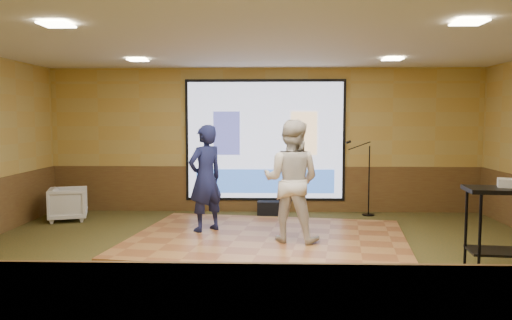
{
  "coord_description": "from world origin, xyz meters",
  "views": [
    {
      "loc": [
        0.11,
        -6.91,
        1.97
      ],
      "look_at": [
        -0.12,
        0.97,
        1.3
      ],
      "focal_mm": 35.0,
      "sensor_mm": 36.0,
      "label": 1
    }
  ],
  "objects_px": {
    "projector": "(511,183)",
    "duffel_bag": "(268,208)",
    "mic_stand": "(366,191)",
    "banquet_chair": "(68,204)",
    "player_right": "(291,181)",
    "player_left": "(205,178)",
    "dance_floor": "(268,238)",
    "av_table": "(508,212)",
    "projector_screen": "(265,142)"
  },
  "relations": [
    {
      "from": "projector",
      "to": "duffel_bag",
      "type": "xyz_separation_m",
      "value": [
        -3.1,
        3.66,
        -1.01
      ]
    },
    {
      "from": "mic_stand",
      "to": "banquet_chair",
      "type": "bearing_deg",
      "value": 167.38
    },
    {
      "from": "player_right",
      "to": "duffel_bag",
      "type": "relative_size",
      "value": 4.33
    },
    {
      "from": "player_right",
      "to": "mic_stand",
      "type": "relative_size",
      "value": 1.25
    },
    {
      "from": "banquet_chair",
      "to": "player_left",
      "type": "bearing_deg",
      "value": -126.71
    },
    {
      "from": "dance_floor",
      "to": "player_left",
      "type": "xyz_separation_m",
      "value": [
        -1.07,
        0.41,
        0.92
      ]
    },
    {
      "from": "player_right",
      "to": "banquet_chair",
      "type": "distance_m",
      "value": 4.55
    },
    {
      "from": "mic_stand",
      "to": "banquet_chair",
      "type": "relative_size",
      "value": 2.17
    },
    {
      "from": "projector",
      "to": "mic_stand",
      "type": "xyz_separation_m",
      "value": [
        -1.13,
        3.67,
        -0.65
      ]
    },
    {
      "from": "av_table",
      "to": "mic_stand",
      "type": "distance_m",
      "value": 3.89
    },
    {
      "from": "dance_floor",
      "to": "duffel_bag",
      "type": "bearing_deg",
      "value": 90.13
    },
    {
      "from": "banquet_chair",
      "to": "mic_stand",
      "type": "bearing_deg",
      "value": -101.39
    },
    {
      "from": "dance_floor",
      "to": "player_left",
      "type": "bearing_deg",
      "value": 159.11
    },
    {
      "from": "player_right",
      "to": "mic_stand",
      "type": "distance_m",
      "value": 2.82
    },
    {
      "from": "player_right",
      "to": "duffel_bag",
      "type": "height_order",
      "value": "player_right"
    },
    {
      "from": "mic_stand",
      "to": "duffel_bag",
      "type": "relative_size",
      "value": 3.45
    },
    {
      "from": "projector_screen",
      "to": "mic_stand",
      "type": "relative_size",
      "value": 2.18
    },
    {
      "from": "projector",
      "to": "mic_stand",
      "type": "height_order",
      "value": "mic_stand"
    },
    {
      "from": "duffel_bag",
      "to": "dance_floor",
      "type": "bearing_deg",
      "value": -89.87
    },
    {
      "from": "projector",
      "to": "mic_stand",
      "type": "relative_size",
      "value": 0.21
    },
    {
      "from": "projector_screen",
      "to": "dance_floor",
      "type": "xyz_separation_m",
      "value": [
        0.07,
        -2.34,
        -1.46
      ]
    },
    {
      "from": "dance_floor",
      "to": "mic_stand",
      "type": "height_order",
      "value": "mic_stand"
    },
    {
      "from": "av_table",
      "to": "mic_stand",
      "type": "relative_size",
      "value": 0.72
    },
    {
      "from": "banquet_chair",
      "to": "duffel_bag",
      "type": "height_order",
      "value": "banquet_chair"
    },
    {
      "from": "mic_stand",
      "to": "duffel_bag",
      "type": "height_order",
      "value": "mic_stand"
    },
    {
      "from": "banquet_chair",
      "to": "player_right",
      "type": "bearing_deg",
      "value": -128.75
    },
    {
      "from": "projector",
      "to": "projector_screen",
      "type": "bearing_deg",
      "value": 149.04
    },
    {
      "from": "duffel_bag",
      "to": "player_right",
      "type": "bearing_deg",
      "value": -80.7
    },
    {
      "from": "projector_screen",
      "to": "mic_stand",
      "type": "xyz_separation_m",
      "value": [
        2.04,
        -0.32,
        -0.98
      ]
    },
    {
      "from": "projector_screen",
      "to": "duffel_bag",
      "type": "distance_m",
      "value": 1.38
    },
    {
      "from": "projector_screen",
      "to": "banquet_chair",
      "type": "height_order",
      "value": "projector_screen"
    },
    {
      "from": "player_left",
      "to": "mic_stand",
      "type": "bearing_deg",
      "value": 164.95
    },
    {
      "from": "projector",
      "to": "mic_stand",
      "type": "distance_m",
      "value": 3.89
    },
    {
      "from": "duffel_bag",
      "to": "projector",
      "type": "bearing_deg",
      "value": -49.71
    },
    {
      "from": "banquet_chair",
      "to": "av_table",
      "type": "bearing_deg",
      "value": -131.94
    },
    {
      "from": "dance_floor",
      "to": "mic_stand",
      "type": "distance_m",
      "value": 2.86
    },
    {
      "from": "projector",
      "to": "dance_floor",
      "type": "bearing_deg",
      "value": 172.54
    },
    {
      "from": "player_right",
      "to": "banquet_chair",
      "type": "bearing_deg",
      "value": -3.18
    },
    {
      "from": "dance_floor",
      "to": "banquet_chair",
      "type": "distance_m",
      "value": 4.09
    },
    {
      "from": "player_right",
      "to": "projector_screen",
      "type": "bearing_deg",
      "value": -62.77
    },
    {
      "from": "projector_screen",
      "to": "banquet_chair",
      "type": "distance_m",
      "value": 4.07
    },
    {
      "from": "dance_floor",
      "to": "projector_screen",
      "type": "bearing_deg",
      "value": 91.8
    },
    {
      "from": "av_table",
      "to": "banquet_chair",
      "type": "height_order",
      "value": "av_table"
    },
    {
      "from": "projector_screen",
      "to": "projector",
      "type": "distance_m",
      "value": 5.1
    },
    {
      "from": "player_left",
      "to": "banquet_chair",
      "type": "distance_m",
      "value": 3.0
    },
    {
      "from": "av_table",
      "to": "banquet_chair",
      "type": "bearing_deg",
      "value": 156.05
    },
    {
      "from": "projector_screen",
      "to": "banquet_chair",
      "type": "bearing_deg",
      "value": -165.33
    },
    {
      "from": "player_right",
      "to": "dance_floor",
      "type": "bearing_deg",
      "value": -16.47
    },
    {
      "from": "player_right",
      "to": "projector",
      "type": "relative_size",
      "value": 6.01
    },
    {
      "from": "av_table",
      "to": "projector",
      "type": "xyz_separation_m",
      "value": [
        0.06,
        0.07,
        0.36
      ]
    }
  ]
}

